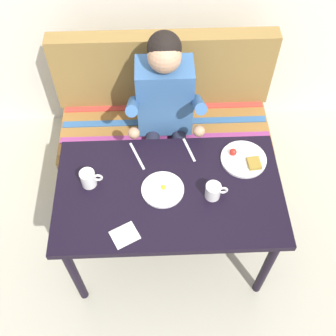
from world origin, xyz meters
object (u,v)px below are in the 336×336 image
object	(u,v)px
plate_eggs	(163,190)
napkin	(125,235)
coffee_mug	(213,191)
table	(169,198)
couch	(165,130)
plate_breakfast	(244,159)
coffee_mug_second	(89,178)
person	(165,107)
fork	(189,150)
knife	(137,156)

from	to	relation	value
plate_eggs	napkin	world-z (taller)	plate_eggs
coffee_mug	table	bearing A→B (deg)	169.08
couch	coffee_mug	world-z (taller)	couch
couch	coffee_mug	distance (m)	0.95
plate_breakfast	napkin	distance (m)	0.78
table	couch	xyz separation A→B (m)	(0.00, 0.76, -0.32)
napkin	couch	bearing A→B (deg)	77.42
table	coffee_mug_second	bearing A→B (deg)	172.30
person	coffee_mug_second	size ratio (longest dim) A/B	10.27
coffee_mug_second	fork	xyz separation A→B (m)	(0.54, 0.21, -0.05)
plate_eggs	coffee_mug	size ratio (longest dim) A/B	1.91
table	plate_breakfast	distance (m)	0.47
plate_breakfast	table	bearing A→B (deg)	-157.27
person	fork	bearing A→B (deg)	-69.57
coffee_mug_second	table	bearing A→B (deg)	-7.70
coffee_mug	knife	distance (m)	0.48
couch	napkin	bearing A→B (deg)	-102.58
couch	person	bearing A→B (deg)	-89.78
person	plate_breakfast	xyz separation A→B (m)	(0.42, -0.41, 0.00)
couch	plate_breakfast	bearing A→B (deg)	-54.29
fork	knife	size ratio (longest dim) A/B	0.85
couch	plate_breakfast	size ratio (longest dim) A/B	5.70
plate_eggs	couch	bearing A→B (deg)	87.48
coffee_mug_second	plate_eggs	bearing A→B (deg)	-8.74
table	plate_eggs	bearing A→B (deg)	-175.56
knife	coffee_mug	bearing A→B (deg)	-57.18
couch	knife	distance (m)	0.69
couch	plate_eggs	bearing A→B (deg)	-92.52
table	napkin	distance (m)	0.35
person	plate_breakfast	size ratio (longest dim) A/B	4.80
plate_breakfast	coffee_mug	distance (m)	0.30
couch	knife	size ratio (longest dim) A/B	7.20
person	coffee_mug	world-z (taller)	person
person	coffee_mug_second	distance (m)	0.68
coffee_mug_second	coffee_mug	bearing A→B (deg)	-8.83
couch	person	world-z (taller)	person
person	coffee_mug	size ratio (longest dim) A/B	10.27
coffee_mug_second	napkin	distance (m)	0.37
table	knife	distance (m)	0.30
plate_eggs	fork	world-z (taller)	plate_eggs
table	napkin	xyz separation A→B (m)	(-0.23, -0.25, 0.09)
coffee_mug_second	couch	bearing A→B (deg)	59.40
napkin	fork	distance (m)	0.62
napkin	fork	world-z (taller)	napkin
table	napkin	bearing A→B (deg)	-131.80
person	napkin	size ratio (longest dim) A/B	9.61
fork	knife	distance (m)	0.29
napkin	person	bearing A→B (deg)	74.88
coffee_mug	plate_breakfast	bearing A→B (deg)	48.23
napkin	knife	bearing A→B (deg)	83.21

